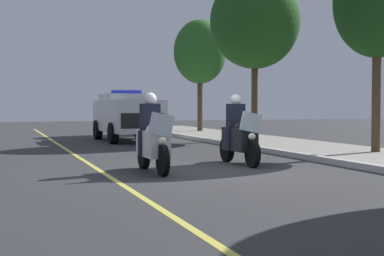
# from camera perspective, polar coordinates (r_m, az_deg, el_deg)

# --- Properties ---
(ground_plane) EXTENTS (80.00, 80.00, 0.00)m
(ground_plane) POSITION_cam_1_polar(r_m,az_deg,el_deg) (12.58, 1.83, -4.31)
(ground_plane) COLOR #333335
(curb_strip) EXTENTS (48.00, 0.24, 0.15)m
(curb_strip) POSITION_cam_1_polar(r_m,az_deg,el_deg) (14.12, 14.80, -3.36)
(curb_strip) COLOR #B7B5AD
(curb_strip) RESTS_ON ground
(lane_stripe_center) EXTENTS (48.00, 0.12, 0.01)m
(lane_stripe_center) POSITION_cam_1_polar(r_m,az_deg,el_deg) (11.97, -8.47, -4.66)
(lane_stripe_center) COLOR #E0D14C
(lane_stripe_center) RESTS_ON ground
(police_motorcycle_lead_left) EXTENTS (2.14, 0.56, 1.72)m
(police_motorcycle_lead_left) POSITION_cam_1_polar(r_m,az_deg,el_deg) (12.35, -3.95, -1.18)
(police_motorcycle_lead_left) COLOR black
(police_motorcycle_lead_left) RESTS_ON ground
(police_motorcycle_lead_right) EXTENTS (2.14, 0.56, 1.72)m
(police_motorcycle_lead_right) POSITION_cam_1_polar(r_m,az_deg,el_deg) (13.97, 4.69, -0.78)
(police_motorcycle_lead_right) COLOR black
(police_motorcycle_lead_right) RESTS_ON ground
(police_suv) EXTENTS (4.94, 2.14, 2.05)m
(police_suv) POSITION_cam_1_polar(r_m,az_deg,el_deg) (23.19, -6.50, 1.34)
(police_suv) COLOR silver
(police_suv) RESTS_ON ground
(cyclist_background) EXTENTS (1.76, 0.32, 1.69)m
(cyclist_background) POSITION_cam_1_polar(r_m,az_deg,el_deg) (27.93, -4.70, 1.05)
(cyclist_background) COLOR black
(cyclist_background) RESTS_ON ground
(tree_mid_block) EXTENTS (2.51, 2.51, 5.85)m
(tree_mid_block) POSITION_cam_1_polar(r_m,az_deg,el_deg) (17.57, 17.98, 11.69)
(tree_mid_block) COLOR #4C3823
(tree_mid_block) RESTS_ON sidewalk_strip
(tree_far_back) EXTENTS (3.69, 3.69, 6.72)m
(tree_far_back) POSITION_cam_1_polar(r_m,az_deg,el_deg) (24.00, 6.28, 10.47)
(tree_far_back) COLOR #42301E
(tree_far_back) RESTS_ON sidewalk_strip
(tree_behind_suv) EXTENTS (2.75, 2.75, 5.80)m
(tree_behind_suv) POSITION_cam_1_polar(r_m,az_deg,el_deg) (30.06, 0.80, 7.57)
(tree_behind_suv) COLOR #4C3823
(tree_behind_suv) RESTS_ON sidewalk_strip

